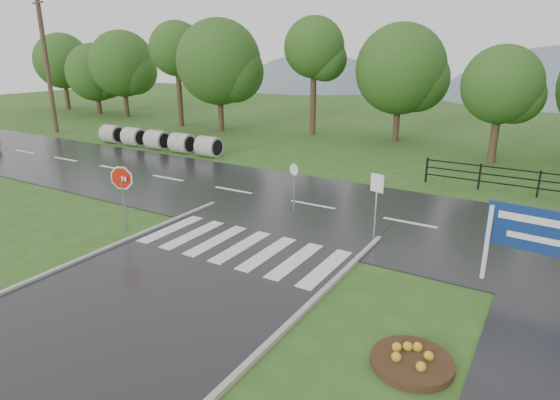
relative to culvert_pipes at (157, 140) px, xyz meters
The scene contains 14 objects.
ground 20.32m from the culvert_pipes, 47.59° to the right, with size 120.00×120.00×0.00m, color #2D551C.
main_road 14.60m from the culvert_pipes, 20.05° to the right, with size 90.00×8.00×0.04m, color black.
walkway 24.78m from the culvert_pipes, 26.36° to the right, with size 2.20×11.00×0.04m, color #2A2A2D.
crosswalk 16.97m from the culvert_pipes, 36.12° to the right, with size 6.50×2.80×0.02m.
fence_west 21.47m from the culvert_pipes, ahead, with size 9.58×0.08×1.20m.
hills 55.28m from the culvert_pipes, 71.02° to the left, with size 102.00×48.00×48.00m.
treeline 17.25m from the culvert_pipes, 31.47° to the left, with size 83.20×5.20×10.00m.
culvert_pipes is the anchor object (origin of this frame).
stop_sign 14.45m from the culvert_pipes, 49.07° to the right, with size 1.06×0.37×2.50m.
estate_billboard 23.38m from the culvert_pipes, 20.68° to the right, with size 2.59×0.28×2.27m.
flower_bed 23.90m from the culvert_pipes, 32.88° to the right, with size 1.65×1.65×0.33m.
reg_sign_small 18.44m from the culvert_pipes, 22.26° to the right, with size 0.49×0.15×2.24m.
reg_sign_round 14.83m from the culvert_pipes, 24.57° to the right, with size 0.44×0.17×1.97m.
utility_pole_west 12.03m from the culvert_pipes, behind, with size 1.76×0.49×9.99m.
Camera 1 is at (8.20, -6.16, 6.10)m, focal length 30.00 mm.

